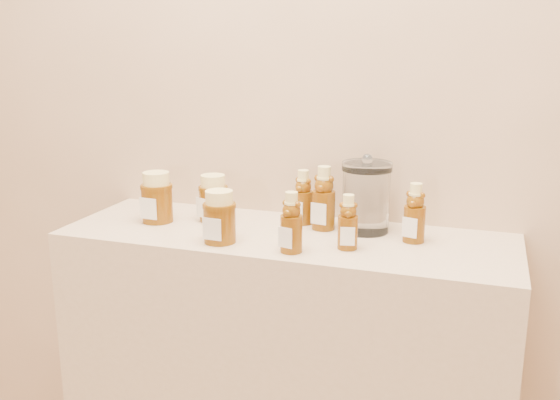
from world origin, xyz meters
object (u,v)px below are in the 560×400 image
(display_table, at_px, (285,385))
(glass_canister, at_px, (366,194))
(honey_jar_left, at_px, (157,197))
(bear_bottle_back_left, at_px, (303,194))
(bear_bottle_front_left, at_px, (291,218))

(display_table, distance_m, glass_canister, 0.59)
(honey_jar_left, distance_m, glass_canister, 0.58)
(display_table, distance_m, bear_bottle_back_left, 0.55)
(display_table, relative_size, honey_jar_left, 8.42)
(bear_bottle_back_left, xyz_separation_m, glass_canister, (0.18, -0.02, 0.02))
(glass_canister, bearing_deg, display_table, -154.49)
(display_table, xyz_separation_m, bear_bottle_front_left, (0.06, -0.13, 0.53))
(bear_bottle_back_left, bearing_deg, display_table, -78.40)
(honey_jar_left, bearing_deg, bear_bottle_front_left, -11.55)
(bear_bottle_back_left, height_order, bear_bottle_front_left, bear_bottle_back_left)
(glass_canister, bearing_deg, honey_jar_left, -170.45)
(display_table, height_order, bear_bottle_front_left, bear_bottle_front_left)
(honey_jar_left, height_order, glass_canister, glass_canister)
(bear_bottle_front_left, xyz_separation_m, glass_canister, (0.14, 0.22, 0.02))
(bear_bottle_front_left, bearing_deg, display_table, 128.23)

